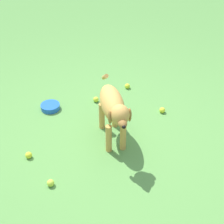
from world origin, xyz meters
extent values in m
plane|color=#548C42|center=(0.00, 0.00, 0.00)|extent=(14.00, 14.00, 0.00)
ellipsoid|color=#C69347|center=(0.03, 0.07, 0.43)|extent=(0.61, 0.34, 0.25)
cylinder|color=#C69347|center=(0.19, 0.18, 0.15)|extent=(0.06, 0.06, 0.31)
cylinder|color=#C69347|center=(0.23, 0.04, 0.15)|extent=(0.06, 0.06, 0.31)
cylinder|color=#C69347|center=(-0.17, 0.10, 0.15)|extent=(0.06, 0.06, 0.31)
cylinder|color=#C69347|center=(-0.14, -0.04, 0.15)|extent=(0.06, 0.06, 0.31)
ellipsoid|color=#C69347|center=(0.36, 0.14, 0.55)|extent=(0.22, 0.21, 0.19)
ellipsoid|color=olive|center=(0.44, 0.16, 0.52)|extent=(0.15, 0.11, 0.07)
sphere|color=black|center=(0.50, 0.18, 0.52)|extent=(0.03, 0.03, 0.03)
ellipsoid|color=olive|center=(0.33, 0.23, 0.52)|extent=(0.07, 0.05, 0.14)
ellipsoid|color=olive|center=(0.37, 0.06, 0.52)|extent=(0.07, 0.05, 0.14)
cylinder|color=#C69347|center=(-0.32, -0.01, 0.53)|extent=(0.19, 0.08, 0.15)
sphere|color=yellow|center=(-0.42, 0.64, 0.03)|extent=(0.07, 0.07, 0.07)
sphere|color=#C9DD36|center=(-0.63, -0.14, 0.03)|extent=(0.07, 0.07, 0.07)
sphere|color=#CBE02E|center=(-0.93, 0.25, 0.03)|extent=(0.07, 0.07, 0.07)
sphere|color=#BFDF3F|center=(0.69, -0.46, 0.03)|extent=(0.07, 0.07, 0.07)
sphere|color=yellow|center=(0.34, -0.73, 0.03)|extent=(0.07, 0.07, 0.07)
cylinder|color=blue|center=(-0.47, -0.66, 0.03)|extent=(0.22, 0.22, 0.06)
camera|label=1|loc=(2.73, 0.12, 2.32)|focal=54.45mm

